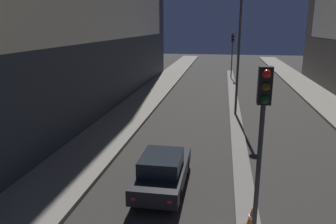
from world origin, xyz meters
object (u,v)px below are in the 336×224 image
traffic_light_near (262,123)px  traffic_light_mid (232,46)px  street_lamp (241,18)px  traffic_cone_far (252,219)px  car_left_lane (163,170)px

traffic_light_near → traffic_light_mid: bearing=90.0°
traffic_light_near → traffic_light_mid: same height
traffic_light_near → street_lamp: street_lamp is taller
traffic_cone_far → car_left_lane: bearing=143.1°
street_lamp → traffic_cone_far: bearing=-89.8°
street_lamp → car_left_lane: (-3.08, -11.03, -5.78)m
traffic_light_near → traffic_cone_far: 3.46m
traffic_cone_far → traffic_light_mid: bearing=90.1°
traffic_light_mid → traffic_light_near: bearing=-90.0°
traffic_light_mid → traffic_cone_far: size_ratio=6.80×
traffic_light_mid → traffic_cone_far: 29.55m
traffic_light_near → street_lamp: (0.00, 14.42, 2.73)m
traffic_light_mid → traffic_cone_far: traffic_light_mid is taller
car_left_lane → traffic_light_near: bearing=-47.8°
traffic_light_mid → street_lamp: street_lamp is taller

